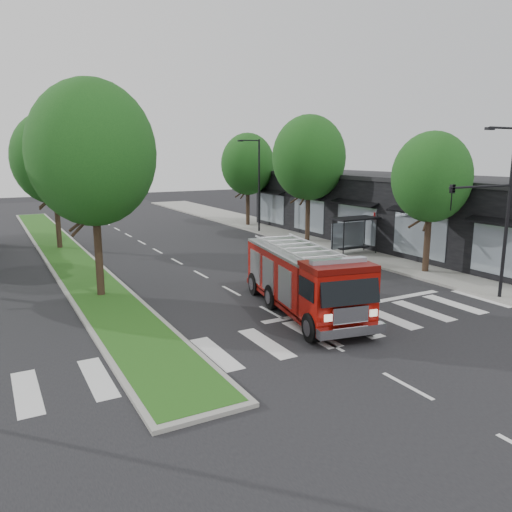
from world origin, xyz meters
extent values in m
plane|color=black|center=(0.00, 0.00, 0.00)|extent=(140.00, 140.00, 0.00)
cube|color=gray|center=(12.50, 10.00, 0.07)|extent=(5.00, 80.00, 0.15)
cube|color=gray|center=(-6.00, 18.00, 0.07)|extent=(3.00, 50.00, 0.14)
cube|color=#204C15|center=(-6.00, 18.00, 0.14)|extent=(2.60, 49.50, 0.02)
cube|color=black|center=(17.00, 10.00, 2.50)|extent=(8.00, 30.00, 5.00)
cylinder|color=black|center=(9.80, 7.40, 1.25)|extent=(0.08, 0.08, 2.50)
cylinder|color=black|center=(12.60, 7.40, 1.25)|extent=(0.08, 0.08, 2.50)
cylinder|color=black|center=(9.80, 8.60, 1.25)|extent=(0.08, 0.08, 2.50)
cylinder|color=black|center=(12.60, 8.60, 1.25)|extent=(0.08, 0.08, 2.50)
cube|color=black|center=(11.20, 8.00, 2.55)|extent=(3.20, 1.60, 0.12)
cube|color=#8C99A5|center=(11.20, 8.70, 1.30)|extent=(2.80, 0.04, 1.80)
cube|color=black|center=(11.20, 8.00, 0.55)|extent=(2.40, 0.40, 0.08)
cylinder|color=black|center=(11.50, 2.00, 1.87)|extent=(0.36, 0.36, 3.74)
ellipsoid|color=#0E3611|center=(11.50, 2.00, 5.53)|extent=(4.40, 4.40, 5.06)
cylinder|color=black|center=(11.50, 14.00, 2.20)|extent=(0.36, 0.36, 4.40)
ellipsoid|color=#0E3611|center=(11.50, 14.00, 6.50)|extent=(5.60, 5.60, 6.44)
cylinder|color=black|center=(11.50, 24.00, 1.98)|extent=(0.36, 0.36, 3.96)
ellipsoid|color=#0E3611|center=(11.50, 24.00, 5.85)|extent=(5.00, 5.00, 5.75)
cylinder|color=black|center=(-6.00, 6.00, 2.31)|extent=(0.36, 0.36, 4.62)
ellipsoid|color=#0E3611|center=(-6.00, 6.00, 6.83)|extent=(5.80, 5.80, 6.67)
cylinder|color=black|center=(-6.00, 20.00, 2.20)|extent=(0.36, 0.36, 4.40)
ellipsoid|color=#0E3611|center=(-6.00, 20.00, 6.50)|extent=(5.60, 5.60, 6.44)
cylinder|color=black|center=(10.50, -3.50, 4.00)|extent=(0.16, 0.16, 8.00)
cylinder|color=black|center=(9.60, -3.50, 7.90)|extent=(1.80, 0.10, 0.10)
cube|color=black|center=(8.70, -3.50, 7.85)|extent=(0.45, 0.20, 0.12)
cylinder|color=black|center=(8.50, -3.50, 5.40)|extent=(4.00, 0.10, 0.10)
imported|color=black|center=(6.70, -3.50, 5.00)|extent=(0.18, 0.22, 1.10)
cylinder|color=black|center=(10.50, 20.00, 4.00)|extent=(0.16, 0.16, 8.00)
cylinder|color=black|center=(9.60, 20.00, 7.90)|extent=(1.80, 0.10, 0.10)
cube|color=black|center=(8.70, 20.00, 7.85)|extent=(0.45, 0.20, 0.12)
cube|color=#570804|center=(1.29, -0.54, 0.50)|extent=(3.99, 8.76, 0.25)
cube|color=maroon|center=(1.43, 0.25, 1.56)|extent=(3.63, 6.78, 2.01)
cube|color=maroon|center=(0.73, -3.61, 1.56)|extent=(2.80, 2.23, 2.11)
cube|color=#B2B2B7|center=(1.43, 0.25, 2.61)|extent=(3.63, 6.78, 0.12)
cylinder|color=#B2B2B7|center=(0.54, 0.41, 2.81)|extent=(1.18, 5.95, 0.10)
cylinder|color=#B2B2B7|center=(2.32, 0.09, 2.81)|extent=(1.18, 5.95, 0.10)
cube|color=silver|center=(0.52, -4.74, 0.60)|extent=(2.63, 0.82, 0.35)
cube|color=#8C99A5|center=(0.73, -3.61, 2.92)|extent=(2.24, 0.74, 0.18)
cylinder|color=black|center=(-0.46, -3.70, 0.55)|extent=(0.54, 1.15, 1.11)
cylinder|color=black|center=(1.81, -4.11, 0.55)|extent=(0.54, 1.15, 1.11)
cylinder|color=black|center=(0.30, 0.46, 0.55)|extent=(0.54, 1.15, 1.11)
cylinder|color=black|center=(2.57, 0.04, 0.55)|extent=(0.54, 1.15, 1.11)
cylinder|color=black|center=(0.73, 2.83, 0.55)|extent=(0.54, 1.15, 1.11)
cylinder|color=black|center=(3.00, 2.42, 0.55)|extent=(0.54, 1.15, 1.11)
camera|label=1|loc=(-10.59, -17.92, 6.80)|focal=35.00mm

